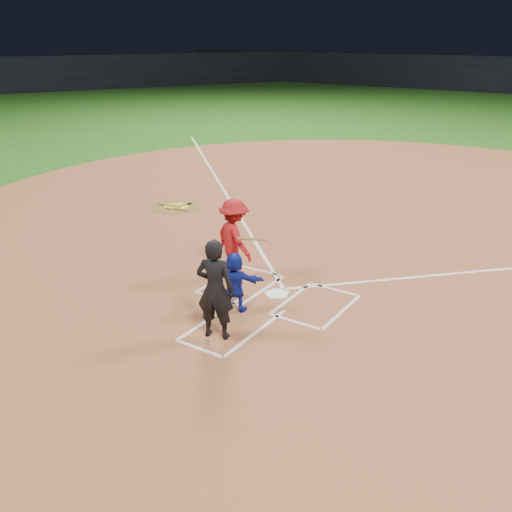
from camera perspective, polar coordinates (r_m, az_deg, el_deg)
The scene contains 14 objects.
ground at distance 12.81m, azimuth 2.11°, elevation -3.87°, with size 120.00×120.00×0.00m, color #1E5415.
home_plate_dirt at distance 17.86m, azimuth 12.09°, elevation 3.25°, with size 28.00×28.00×0.01m, color brown.
stadium_wall_left at distance 58.82m, azimuth -22.61°, elevation 16.40°, with size 1.20×60.00×3.20m, color black.
home_plate at distance 12.80m, azimuth 2.11°, elevation -3.79°, with size 0.60×0.60×0.02m, color white.
on_deck_circle at distance 19.29m, azimuth -7.98°, elevation 4.94°, with size 1.70×1.70×0.01m, color brown.
on_deck_logo at distance 19.28m, azimuth -7.98°, elevation 4.96°, with size 0.80×0.80×0.00m, color yellow.
on_deck_bat_a at distance 19.36m, azimuth -7.16°, elevation 5.17°, with size 0.06×0.06×0.84m, color #A36A3B.
on_deck_bat_b at distance 19.33m, azimuth -8.63°, elevation 5.06°, with size 0.06×0.06×0.84m, color olive.
on_deck_bat_c at distance 18.87m, azimuth -7.88°, elevation 4.69°, with size 0.06×0.06×0.84m, color #A7733D.
bat_weight_donut at distance 19.44m, azimuth -6.76°, elevation 5.23°, with size 0.19×0.19×0.05m, color black.
catcher at distance 11.82m, azimuth -2.15°, elevation -2.63°, with size 1.20×0.38×1.29m, color #122195.
umpire at distance 10.71m, azimuth -4.11°, elevation -3.34°, with size 0.73×0.48×1.99m, color black.
chalk_markings at distance 17.23m, azimuth 11.22°, elevation 2.66°, with size 28.35×17.32×0.01m.
batter_at_plate at distance 13.29m, azimuth -2.19°, elevation 1.68°, with size 1.48×1.16×1.93m.
Camera 1 is at (5.88, -9.93, 5.55)m, focal length 40.00 mm.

